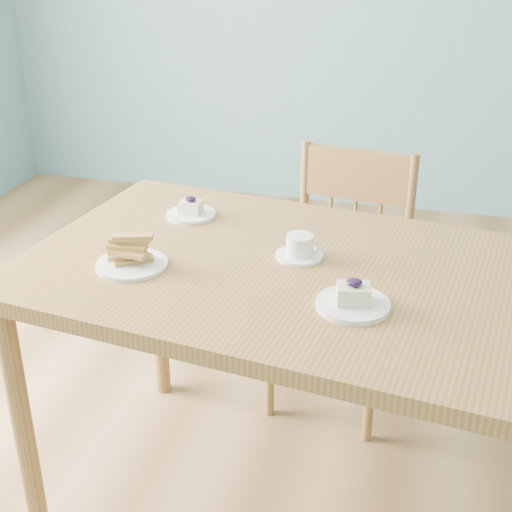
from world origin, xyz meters
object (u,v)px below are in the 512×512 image
at_px(dining_chair, 341,282).
at_px(coffee_cup, 300,248).
at_px(cheesecake_plate_far, 191,211).
at_px(biscotti_plate, 131,256).
at_px(cheesecake_plate_near, 353,300).
at_px(dining_table, 313,299).

height_order(dining_chair, coffee_cup, dining_chair).
relative_size(dining_chair, cheesecake_plate_far, 6.27).
bearing_deg(biscotti_plate, coffee_cup, 21.53).
bearing_deg(biscotti_plate, cheesecake_plate_far, 84.20).
bearing_deg(cheesecake_plate_near, dining_chair, 99.23).
relative_size(coffee_cup, biscotti_plate, 0.68).
bearing_deg(dining_chair, biscotti_plate, -114.80).
distance_m(cheesecake_plate_far, biscotti_plate, 0.37).
relative_size(dining_chair, biscotti_plate, 4.96).
distance_m(dining_chair, cheesecake_plate_near, 0.88).
height_order(cheesecake_plate_near, coffee_cup, cheesecake_plate_near).
relative_size(cheesecake_plate_near, biscotti_plate, 0.93).
relative_size(dining_table, coffee_cup, 12.85).
height_order(dining_chair, biscotti_plate, dining_chair).
xyz_separation_m(cheesecake_plate_near, cheesecake_plate_far, (-0.56, 0.43, -0.00)).
distance_m(dining_table, coffee_cup, 0.14).
bearing_deg(coffee_cup, cheesecake_plate_far, 149.26).
relative_size(dining_chair, cheesecake_plate_near, 5.31).
bearing_deg(dining_chair, dining_table, -81.19).
xyz_separation_m(cheesecake_plate_far, biscotti_plate, (-0.04, -0.36, 0.01)).
distance_m(dining_table, dining_chair, 0.68).
bearing_deg(cheesecake_plate_near, coffee_cup, 126.71).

